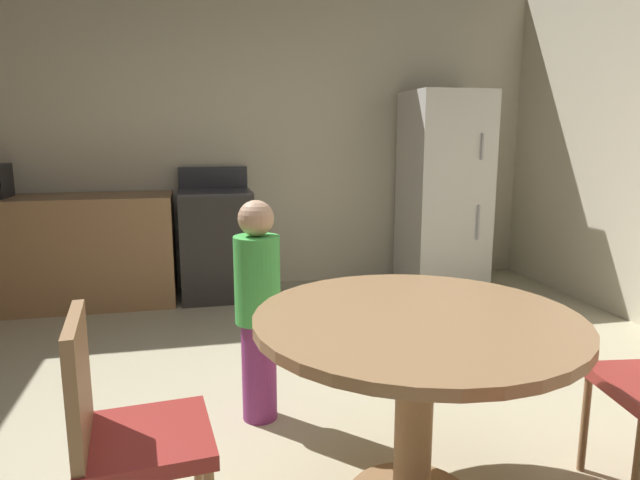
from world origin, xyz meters
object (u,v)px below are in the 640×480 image
(oven_range, at_px, (216,243))
(person_child, at_px, (258,306))
(dining_table, at_px, (416,357))
(refrigerator, at_px, (443,190))
(chair_west, at_px, (123,428))

(oven_range, distance_m, person_child, 2.20)
(dining_table, bearing_deg, person_child, 120.88)
(oven_range, xyz_separation_m, dining_table, (0.59, -3.00, 0.13))
(dining_table, bearing_deg, refrigerator, 63.66)
(oven_range, relative_size, dining_table, 0.94)
(refrigerator, xyz_separation_m, chair_west, (-2.46, -3.05, -0.38))
(dining_table, bearing_deg, chair_west, -174.21)
(dining_table, xyz_separation_m, chair_west, (-1.00, -0.10, -0.10))
(dining_table, height_order, person_child, person_child)
(refrigerator, distance_m, person_child, 2.91)
(oven_range, distance_m, refrigerator, 2.09)
(refrigerator, distance_m, dining_table, 3.30)
(oven_range, bearing_deg, refrigerator, -1.50)
(dining_table, relative_size, chair_west, 1.35)
(refrigerator, xyz_separation_m, dining_table, (-1.46, -2.95, -0.28))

